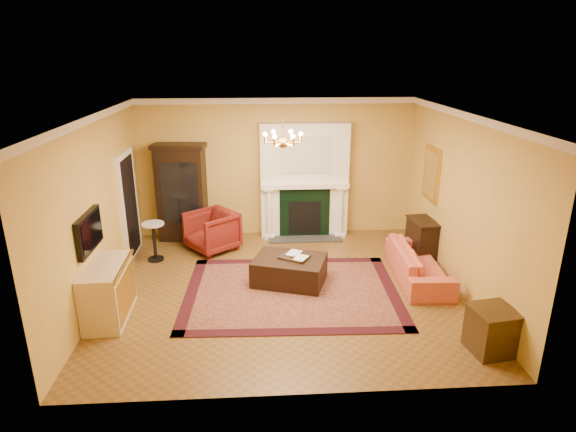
{
  "coord_description": "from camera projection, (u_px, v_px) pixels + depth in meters",
  "views": [
    {
      "loc": [
        -0.4,
        -7.51,
        3.91
      ],
      "look_at": [
        0.1,
        0.3,
        1.23
      ],
      "focal_mm": 30.0,
      "sensor_mm": 36.0,
      "label": 1
    }
  ],
  "objects": [
    {
      "name": "end_table",
      "position": [
        491.0,
        332.0,
        6.53
      ],
      "size": [
        0.61,
        0.61,
        0.62
      ],
      "primitive_type": "cube",
      "rotation": [
        0.0,
        0.0,
        0.16
      ],
      "color": "#3E2810",
      "rests_on": "floor"
    },
    {
      "name": "topiary_right",
      "position": [
        333.0,
        170.0,
        10.36
      ],
      "size": [
        0.18,
        0.18,
        0.47
      ],
      "color": "gray",
      "rests_on": "fireplace"
    },
    {
      "name": "book_a",
      "position": [
        288.0,
        245.0,
        8.54
      ],
      "size": [
        0.21,
        0.13,
        0.3
      ],
      "primitive_type": "imported",
      "rotation": [
        0.0,
        0.0,
        -0.48
      ],
      "color": "gray",
      "rests_on": "ottoman_tray"
    },
    {
      "name": "topiary_left",
      "position": [
        279.0,
        173.0,
        10.31
      ],
      "size": [
        0.14,
        0.14,
        0.38
      ],
      "color": "gray",
      "rests_on": "fireplace"
    },
    {
      "name": "ceiling",
      "position": [
        283.0,
        113.0,
        7.4
      ],
      "size": [
        6.0,
        5.5,
        0.02
      ],
      "primitive_type": "cube",
      "color": "silver",
      "rests_on": "wall_back"
    },
    {
      "name": "fireplace",
      "position": [
        304.0,
        183.0,
        10.46
      ],
      "size": [
        1.9,
        0.7,
        2.5
      ],
      "color": "white",
      "rests_on": "wall_back"
    },
    {
      "name": "oriental_rug",
      "position": [
        292.0,
        291.0,
        8.25
      ],
      "size": [
        3.71,
        2.84,
        0.01
      ],
      "primitive_type": "cube",
      "rotation": [
        0.0,
        0.0,
        -0.03
      ],
      "color": "#400E0D",
      "rests_on": "floor"
    },
    {
      "name": "floor",
      "position": [
        283.0,
        289.0,
        8.38
      ],
      "size": [
        6.0,
        5.5,
        0.02
      ],
      "primitive_type": "cube",
      "color": "brown",
      "rests_on": "ground"
    },
    {
      "name": "wall_front",
      "position": [
        297.0,
        283.0,
        5.29
      ],
      "size": [
        6.0,
        0.02,
        3.0
      ],
      "primitive_type": "cube",
      "color": "gold",
      "rests_on": "floor"
    },
    {
      "name": "pedestal_table",
      "position": [
        154.0,
        239.0,
        9.37
      ],
      "size": [
        0.43,
        0.43,
        0.77
      ],
      "color": "black",
      "rests_on": "floor"
    },
    {
      "name": "coral_sofa",
      "position": [
        419.0,
        258.0,
        8.64
      ],
      "size": [
        0.68,
        2.04,
        0.79
      ],
      "primitive_type": "imported",
      "rotation": [
        0.0,
        0.0,
        1.52
      ],
      "color": "#E36F48",
      "rests_on": "floor"
    },
    {
      "name": "leather_ottoman",
      "position": [
        289.0,
        270.0,
        8.52
      ],
      "size": [
        1.43,
        1.21,
        0.45
      ],
      "primitive_type": "cube",
      "rotation": [
        0.0,
        0.0,
        -0.31
      ],
      "color": "black",
      "rests_on": "oriental_rug"
    },
    {
      "name": "chandelier",
      "position": [
        283.0,
        139.0,
        7.53
      ],
      "size": [
        0.63,
        0.55,
        0.53
      ],
      "color": "gold",
      "rests_on": "ceiling"
    },
    {
      "name": "wall_right",
      "position": [
        462.0,
        203.0,
        8.08
      ],
      "size": [
        0.02,
        5.5,
        3.0
      ],
      "primitive_type": "cube",
      "color": "gold",
      "rests_on": "floor"
    },
    {
      "name": "wall_left",
      "position": [
        96.0,
        210.0,
        7.71
      ],
      "size": [
        0.02,
        5.5,
        3.0
      ],
      "primitive_type": "cube",
      "color": "gold",
      "rests_on": "floor"
    },
    {
      "name": "doorway",
      "position": [
        129.0,
        205.0,
        9.47
      ],
      "size": [
        0.08,
        1.05,
        2.1
      ],
      "color": "white",
      "rests_on": "wall_left"
    },
    {
      "name": "china_cabinet",
      "position": [
        182.0,
        195.0,
        10.28
      ],
      "size": [
        1.05,
        0.57,
        2.01
      ],
      "primitive_type": "cube",
      "rotation": [
        0.0,
        0.0,
        -0.12
      ],
      "color": "black",
      "rests_on": "floor"
    },
    {
      "name": "gilt_mirror",
      "position": [
        431.0,
        174.0,
        9.35
      ],
      "size": [
        0.06,
        0.76,
        1.05
      ],
      "color": "gold",
      "rests_on": "wall_right"
    },
    {
      "name": "ottoman_tray",
      "position": [
        294.0,
        257.0,
        8.46
      ],
      "size": [
        0.6,
        0.57,
        0.03
      ],
      "primitive_type": "cube",
      "rotation": [
        0.0,
        0.0,
        -0.56
      ],
      "color": "black",
      "rests_on": "leather_ottoman"
    },
    {
      "name": "console_table",
      "position": [
        422.0,
        241.0,
        9.44
      ],
      "size": [
        0.47,
        0.74,
        0.79
      ],
      "primitive_type": "cube",
      "rotation": [
        0.0,
        0.0,
        0.09
      ],
      "color": "black",
      "rests_on": "floor"
    },
    {
      "name": "commode",
      "position": [
        108.0,
        292.0,
        7.34
      ],
      "size": [
        0.59,
        1.19,
        0.88
      ],
      "primitive_type": "cube",
      "rotation": [
        0.0,
        0.0,
        0.03
      ],
      "color": "beige",
      "rests_on": "floor"
    },
    {
      "name": "book_b",
      "position": [
        296.0,
        250.0,
        8.35
      ],
      "size": [
        0.18,
        0.12,
        0.27
      ],
      "primitive_type": "imported",
      "rotation": [
        0.0,
        0.0,
        -0.57
      ],
      "color": "gray",
      "rests_on": "ottoman_tray"
    },
    {
      "name": "tv_panel",
      "position": [
        89.0,
        232.0,
        7.2
      ],
      "size": [
        0.09,
        0.95,
        0.58
      ],
      "color": "black",
      "rests_on": "wall_left"
    },
    {
      "name": "crown_molding",
      "position": [
        280.0,
        111.0,
        8.33
      ],
      "size": [
        6.0,
        5.5,
        0.12
      ],
      "color": "white",
      "rests_on": "ceiling"
    },
    {
      "name": "wall_back",
      "position": [
        276.0,
        168.0,
        10.5
      ],
      "size": [
        6.0,
        0.02,
        3.0
      ],
      "primitive_type": "cube",
      "color": "gold",
      "rests_on": "floor"
    },
    {
      "name": "wingback_armchair",
      "position": [
        212.0,
        229.0,
        9.87
      ],
      "size": [
        1.19,
        1.2,
        0.9
      ],
      "primitive_type": "imported",
      "rotation": [
        0.0,
        0.0,
        -0.89
      ],
      "color": "maroon",
      "rests_on": "floor"
    }
  ]
}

